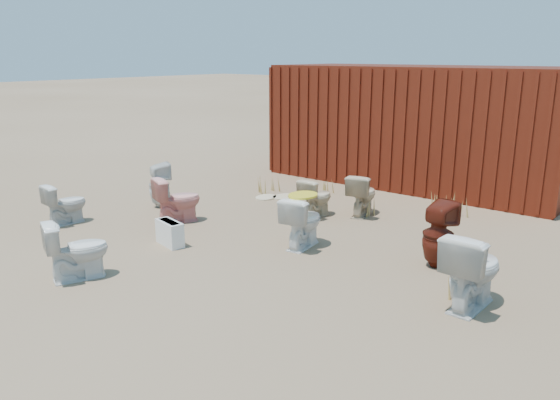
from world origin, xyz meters
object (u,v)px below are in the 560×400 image
Objects in this scene: toilet_back_beige_left at (316,197)px; toilet_back_beige_right at (362,195)px; toilet_front_e at (473,270)px; toilet_front_a at (65,204)px; toilet_front_c at (77,250)px; toilet_front_maroon at (438,235)px; toilet_back_a at (159,185)px; loose_tank at (170,233)px; toilet_back_yellowlid at (303,222)px; toilet_back_e at (465,276)px; shipping_container at (419,125)px; toilet_front_pink at (178,200)px.

toilet_back_beige_right is at bearing -133.62° from toilet_back_beige_left.
toilet_front_e is 3.67m from toilet_back_beige_left.
toilet_back_beige_left is at bearing -129.75° from toilet_front_a.
toilet_back_beige_right is (1.27, 4.49, -0.01)m from toilet_front_c.
toilet_back_a is at bearing 12.93° from toilet_front_maroon.
toilet_front_e reaches higher than toilet_front_a.
toilet_front_c reaches higher than toilet_back_beige_right.
toilet_back_a is 1.59× the size of loose_tank.
toilet_front_c is (2.17, -1.11, 0.04)m from toilet_front_a.
toilet_back_beige_right is at bearing -93.33° from toilet_back_yellowlid.
toilet_back_a is 2.08m from loose_tank.
toilet_back_yellowlid is at bearing -151.65° from toilet_front_a.
toilet_front_a is 3.89m from toilet_back_yellowlid.
toilet_back_beige_left is at bearing -26.06° from toilet_front_e.
toilet_front_e is 1.26× the size of toilet_back_e.
shipping_container is 5.44m from toilet_front_pink.
toilet_front_e is at bearing 139.59° from toilet_front_maroon.
toilet_back_beige_left is 3.61m from toilet_back_e.
toilet_front_a is 1.31× the size of loose_tank.
toilet_front_pink is 1.49× the size of loose_tank.
toilet_back_yellowlid is at bearing -150.61° from toilet_front_pink.
toilet_front_pink is at bearing 19.01° from toilet_back_e.
toilet_front_c is 1.46× the size of loose_tank.
toilet_back_yellowlid reaches higher than loose_tank.
loose_tank is (-3.96, -0.72, -0.16)m from toilet_back_e.
toilet_front_e reaches higher than loose_tank.
toilet_back_beige_left is (2.88, 2.83, -0.00)m from toilet_front_a.
toilet_front_pink is 2.28m from toilet_back_yellowlid.
toilet_back_yellowlid is (0.71, -1.34, 0.04)m from toilet_back_beige_left.
toilet_front_c is 4.44m from toilet_front_maroon.
toilet_back_yellowlid reaches higher than toilet_back_e.
toilet_back_a is 1.18× the size of toilet_back_e.
toilet_front_maroon reaches higher than toilet_back_beige_left.
toilet_back_yellowlid is 1.09× the size of toilet_back_e.
toilet_back_yellowlid is 1.89m from loose_tank.
toilet_front_e is at bearing -148.69° from toilet_back_e.
toilet_back_beige_right is 3.30m from loose_tank.
toilet_front_a is 0.82× the size of toilet_back_a.
shipping_container is 5.46m from toilet_back_a.
toilet_front_c is 0.86× the size of toilet_front_e.
toilet_back_beige_right is (-2.68, 2.27, -0.07)m from toilet_front_e.
loose_tank is at bearing 168.38° from toilet_back_a.
toilet_front_e is 5.75m from toilet_back_a.
toilet_back_beige_right is (3.04, 1.81, -0.04)m from toilet_back_a.
loose_tank is (-1.51, -1.13, -0.19)m from toilet_back_yellowlid.
toilet_front_a is 5.72m from toilet_front_maroon.
toilet_front_a is at bearing 46.49° from toilet_back_beige_left.
toilet_front_a is 0.97× the size of toilet_back_e.
toilet_front_maroon is (5.37, 1.96, 0.10)m from toilet_front_a.
toilet_front_maroon is 1.21× the size of toilet_back_beige_right.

